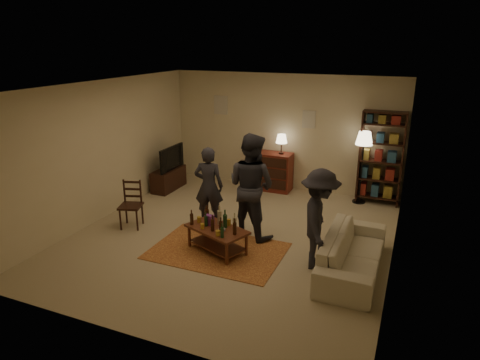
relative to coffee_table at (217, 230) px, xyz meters
The scene contains 13 objects.
floor 0.73m from the coffee_table, 89.06° to the left, with size 6.00×6.00×0.00m, color #C6B793.
room_shell 3.92m from the coffee_table, 100.07° to the left, with size 6.00×6.00×6.00m.
rug 0.38m from the coffee_table, 45.15° to the right, with size 2.20×1.50×0.01m, color maroon.
coffee_table is the anchor object (origin of this frame).
dining_chair 1.97m from the coffee_table, behind, with size 0.50×0.50×0.92m.
tv_stand 3.43m from the coffee_table, 135.22° to the left, with size 0.40×1.00×1.06m.
dresser 3.34m from the coffee_table, 93.13° to the left, with size 1.00×0.50×1.36m.
bookshelf 4.13m from the coffee_table, 56.41° to the left, with size 0.90×0.34×2.02m.
floor_lamp 3.90m from the coffee_table, 59.84° to the left, with size 0.36×0.36×1.59m.
sofa 2.22m from the coffee_table, ahead, with size 2.08×0.81×0.61m, color beige.
person_left 1.23m from the coffee_table, 122.80° to the left, with size 0.56×0.37×1.53m, color #25252D.
person_right 1.03m from the coffee_table, 69.48° to the left, with size 0.93×0.72×1.90m, color #2A2A32.
person_by_sofa 1.73m from the coffee_table, ahead, with size 1.03×0.59×1.60m, color #24242B.
Camera 1 is at (2.87, -6.49, 3.42)m, focal length 32.00 mm.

